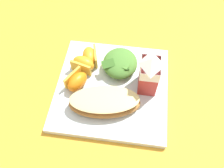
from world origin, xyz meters
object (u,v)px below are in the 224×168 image
Objects in this scene: orange_wedge_middle at (83,64)px; orange_wedge_rear at (77,81)px; white_plate at (112,88)px; orange_wedge_front at (90,56)px; green_salad_pile at (120,63)px; cheesy_pizza_bread at (105,102)px; milk_carton at (149,72)px.

orange_wedge_rear is at bearing -5.51° from orange_wedge_middle.
white_plate is 0.09m from orange_wedge_rear.
orange_wedge_middle is (-0.05, -0.08, 0.03)m from white_plate.
orange_wedge_front is 0.08m from orange_wedge_rear.
green_salad_pile reaches higher than white_plate.
white_plate is 0.06m from cheesy_pizza_bread.
orange_wedge_middle is at bearing -101.24° from milk_carton.
milk_carton is at bearing 56.62° from green_salad_pile.
milk_carton is 0.17m from orange_wedge_front.
milk_carton is at bearing 68.75° from orange_wedge_front.
milk_carton is 0.18m from orange_wedge_rear.
white_plate is 4.17× the size of orange_wedge_front.
orange_wedge_rear reaches higher than white_plate.
milk_carton is 0.18m from orange_wedge_middle.
white_plate is 0.10m from orange_wedge_front.
milk_carton is 1.63× the size of orange_wedge_middle.
white_plate is at bearing -82.11° from milk_carton.
orange_wedge_rear is (-0.05, -0.08, 0.00)m from cheesy_pizza_bread.
cheesy_pizza_bread is at bearing 24.33° from orange_wedge_front.
white_plate is 0.11m from milk_carton.
orange_wedge_front is (-0.06, -0.16, -0.04)m from milk_carton.
cheesy_pizza_bread is 0.13m from orange_wedge_middle.
orange_wedge_front is (-0.01, -0.08, -0.00)m from green_salad_pile.
orange_wedge_middle is 0.06m from orange_wedge_rear.
green_salad_pile is 0.91× the size of milk_carton.
green_salad_pile is 0.10m from milk_carton.
cheesy_pizza_bread is (0.06, -0.01, 0.03)m from white_plate.
cheesy_pizza_bread is 1.80× the size of green_salad_pile.
milk_carton reaches higher than orange_wedge_rear.
orange_wedge_front is at bearing -155.67° from cheesy_pizza_bread.
orange_wedge_rear is at bearing -54.63° from green_salad_pile.
white_plate is at bearing 43.51° from orange_wedge_front.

